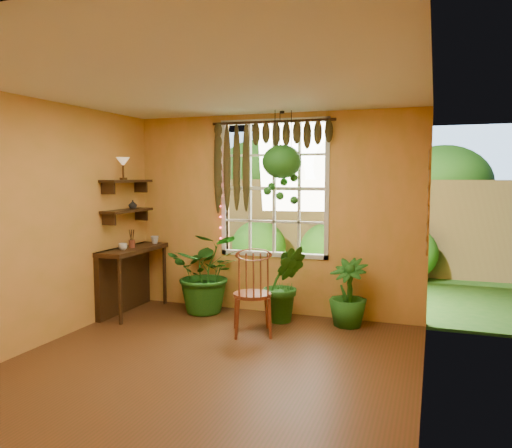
% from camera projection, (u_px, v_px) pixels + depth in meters
% --- Properties ---
extents(floor, '(4.50, 4.50, 0.00)m').
position_uv_depth(floor, '(201.00, 372.00, 4.77)').
color(floor, '#5A2E19').
rests_on(floor, ground).
extents(ceiling, '(4.50, 4.50, 0.00)m').
position_uv_depth(ceiling, '(198.00, 84.00, 4.51)').
color(ceiling, silver).
rests_on(ceiling, wall_back).
extents(wall_back, '(4.00, 0.00, 4.00)m').
position_uv_depth(wall_back, '(274.00, 214.00, 6.75)').
color(wall_back, '#E89B4F').
rests_on(wall_back, floor).
extents(wall_left, '(0.00, 4.50, 4.50)m').
position_uv_depth(wall_left, '(31.00, 225.00, 5.31)').
color(wall_left, '#E89B4F').
rests_on(wall_left, floor).
extents(wall_right, '(0.00, 4.50, 4.50)m').
position_uv_depth(wall_right, '(427.00, 241.00, 3.97)').
color(wall_right, '#E89B4F').
rests_on(wall_right, floor).
extents(window, '(1.52, 0.10, 1.86)m').
position_uv_depth(window, '(274.00, 189.00, 6.75)').
color(window, white).
rests_on(window, wall_back).
extents(valance_vine, '(1.70, 0.12, 1.10)m').
position_uv_depth(valance_vine, '(266.00, 145.00, 6.60)').
color(valance_vine, '#321F0D').
rests_on(valance_vine, window).
extents(string_lights, '(0.03, 0.03, 1.54)m').
position_uv_depth(string_lights, '(220.00, 185.00, 6.91)').
color(string_lights, '#FF2633').
rests_on(string_lights, window).
extents(wall_plates, '(0.04, 0.32, 1.10)m').
position_uv_depth(wall_plates, '(428.00, 204.00, 5.63)').
color(wall_plates, beige).
rests_on(wall_plates, wall_right).
extents(counter_ledge, '(0.40, 1.20, 0.90)m').
position_uv_depth(counter_ledge, '(127.00, 272.00, 6.86)').
color(counter_ledge, '#321F0D').
rests_on(counter_ledge, floor).
extents(shelf_lower, '(0.25, 0.90, 0.04)m').
position_uv_depth(shelf_lower, '(127.00, 211.00, 6.77)').
color(shelf_lower, '#321F0D').
rests_on(shelf_lower, wall_left).
extents(shelf_upper, '(0.25, 0.90, 0.04)m').
position_uv_depth(shelf_upper, '(127.00, 181.00, 6.73)').
color(shelf_upper, '#321F0D').
rests_on(shelf_upper, wall_left).
extents(backyard, '(14.00, 10.00, 12.00)m').
position_uv_depth(backyard, '(348.00, 203.00, 11.01)').
color(backyard, '#1F5A19').
rests_on(backyard, ground).
extents(windsor_chair, '(0.60, 0.61, 1.21)m').
position_uv_depth(windsor_chair, '(253.00, 306.00, 5.87)').
color(windsor_chair, maroon).
rests_on(windsor_chair, floor).
extents(potted_plant_left, '(1.22, 1.13, 1.11)m').
position_uv_depth(potted_plant_left, '(207.00, 272.00, 6.81)').
color(potted_plant_left, '#154F17').
rests_on(potted_plant_left, floor).
extents(potted_plant_mid, '(0.68, 0.62, 0.99)m').
position_uv_depth(potted_plant_mid, '(284.00, 284.00, 6.38)').
color(potted_plant_mid, '#154F17').
rests_on(potted_plant_mid, floor).
extents(potted_plant_right, '(0.60, 0.60, 0.85)m').
position_uv_depth(potted_plant_right, '(348.00, 293.00, 6.20)').
color(potted_plant_right, '#154F17').
rests_on(potted_plant_right, floor).
extents(hanging_basket, '(0.51, 0.51, 1.21)m').
position_uv_depth(hanging_basket, '(282.00, 166.00, 6.44)').
color(hanging_basket, black).
rests_on(hanging_basket, ceiling).
extents(cup_a, '(0.15, 0.15, 0.09)m').
position_uv_depth(cup_a, '(123.00, 247.00, 6.53)').
color(cup_a, silver).
rests_on(cup_a, counter_ledge).
extents(cup_b, '(0.14, 0.14, 0.11)m').
position_uv_depth(cup_b, '(155.00, 240.00, 7.16)').
color(cup_b, beige).
rests_on(cup_b, counter_ledge).
extents(brush_jar, '(0.09, 0.09, 0.31)m').
position_uv_depth(brush_jar, '(132.00, 239.00, 6.75)').
color(brush_jar, brown).
rests_on(brush_jar, counter_ledge).
extents(shelf_vase, '(0.14, 0.14, 0.12)m').
position_uv_depth(shelf_vase, '(133.00, 204.00, 6.87)').
color(shelf_vase, '#B2AD99').
rests_on(shelf_vase, shelf_lower).
extents(tiffany_lamp, '(0.18, 0.18, 0.30)m').
position_uv_depth(tiffany_lamp, '(123.00, 163.00, 6.61)').
color(tiffany_lamp, '#503217').
rests_on(tiffany_lamp, shelf_upper).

